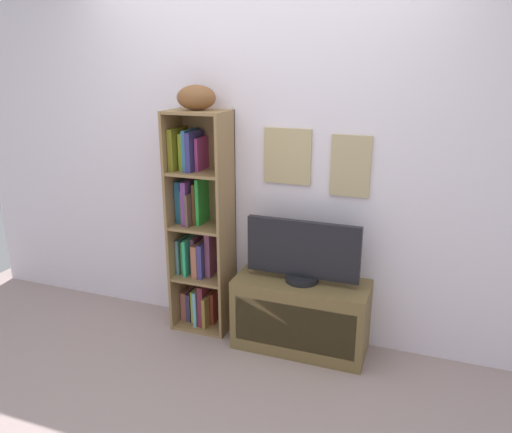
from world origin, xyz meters
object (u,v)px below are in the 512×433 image
Objects in this scene: television at (303,252)px; tv_stand at (301,315)px; football at (196,98)px; bookshelf at (199,230)px.

tv_stand is at bearing -90.00° from television.
football is 0.29× the size of tv_stand.
football is 1.61m from tv_stand.
television is (0.76, -0.04, -0.97)m from football.
television reaches higher than tv_stand.
football reaches higher than bookshelf.
football reaches higher than tv_stand.
bookshelf reaches higher than television.
bookshelf is 0.93m from tv_stand.
tv_stand is 0.46m from television.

